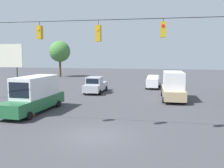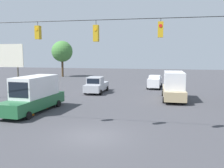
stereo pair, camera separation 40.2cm
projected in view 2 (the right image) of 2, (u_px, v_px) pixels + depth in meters
name	position (u px, v px, depth m)	size (l,w,h in m)	color
ground_plane	(92.00, 136.00, 15.46)	(140.00, 140.00, 0.00)	#3D3D42
overhead_signal_span	(97.00, 56.00, 15.91)	(23.25, 0.38, 8.10)	#4C473D
box_truck_tan_oncoming_far	(174.00, 86.00, 27.48)	(2.59, 7.04, 3.12)	tan
pickup_truck_silver_withflow_far	(96.00, 85.00, 32.65)	(2.24, 5.54, 2.12)	#A8AAB2
sedan_white_oncoming_deep	(155.00, 82.00, 36.79)	(2.14, 4.51, 1.91)	silver
box_truck_green_parked_shoulder	(34.00, 94.00, 21.99)	(2.83, 7.60, 3.11)	#236038
traffic_cone_nearest	(32.00, 112.00, 20.69)	(0.33, 0.33, 0.56)	orange
traffic_cone_second	(46.00, 105.00, 23.36)	(0.33, 0.33, 0.56)	orange
traffic_cone_third	(58.00, 100.00, 26.22)	(0.33, 0.33, 0.56)	orange
roadside_billboard	(4.00, 59.00, 27.98)	(4.74, 0.16, 6.16)	#4C473D
tree_horizon_left	(62.00, 51.00, 54.90)	(4.60, 4.60, 7.91)	#4C3823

